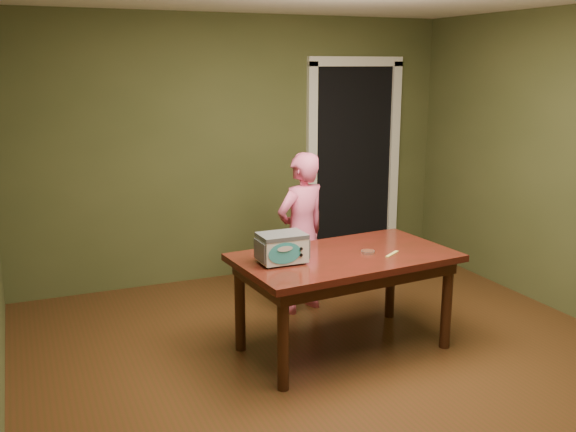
% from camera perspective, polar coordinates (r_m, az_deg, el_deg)
% --- Properties ---
extents(floor, '(5.00, 5.00, 0.00)m').
position_cam_1_polar(floor, '(4.60, 6.23, -14.17)').
color(floor, '#4F2916').
rests_on(floor, ground).
extents(room_shell, '(4.52, 5.02, 2.61)m').
position_cam_1_polar(room_shell, '(4.11, 6.83, 7.46)').
color(room_shell, '#4B4F2A').
rests_on(room_shell, ground).
extents(doorway, '(1.10, 0.66, 2.25)m').
position_cam_1_polar(doorway, '(7.23, 4.66, 4.82)').
color(doorway, black).
rests_on(doorway, ground).
extents(dining_table, '(1.67, 1.03, 0.75)m').
position_cam_1_polar(dining_table, '(4.80, 5.05, -4.56)').
color(dining_table, '#3C170D').
rests_on(dining_table, floor).
extents(toy_oven, '(0.35, 0.24, 0.21)m').
position_cam_1_polar(toy_oven, '(4.52, -0.54, -2.77)').
color(toy_oven, '#4C4F54').
rests_on(toy_oven, dining_table).
extents(baking_pan, '(0.10, 0.10, 0.02)m').
position_cam_1_polar(baking_pan, '(4.81, 7.11, -3.17)').
color(baking_pan, silver).
rests_on(baking_pan, dining_table).
extents(spatula, '(0.16, 0.12, 0.01)m').
position_cam_1_polar(spatula, '(4.81, 9.24, -3.36)').
color(spatula, '#D0BD5A').
rests_on(spatula, dining_table).
extents(child, '(0.59, 0.48, 1.40)m').
position_cam_1_polar(child, '(5.53, 1.20, -1.53)').
color(child, pink).
rests_on(child, floor).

